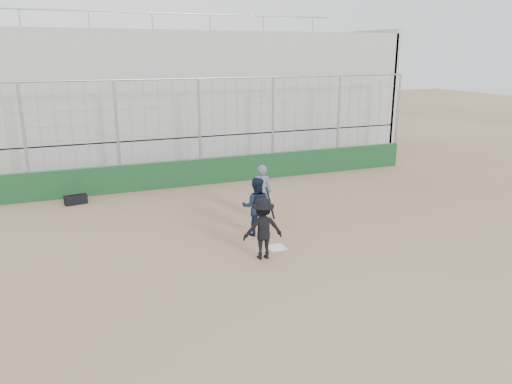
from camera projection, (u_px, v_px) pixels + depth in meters
name	position (u px, v px, depth m)	size (l,w,h in m)	color
ground	(276.00, 248.00, 13.00)	(90.00, 90.00, 0.00)	brown
home_plate	(276.00, 247.00, 13.00)	(0.44, 0.44, 0.02)	white
backstop	(201.00, 160.00, 18.98)	(18.10, 0.25, 4.04)	#113519
bleachers	(169.00, 97.00, 22.87)	(20.25, 6.70, 6.98)	gray
batter_at_plate	(263.00, 228.00, 12.18)	(1.05, 0.78, 1.71)	black
catcher_crouched	(256.00, 216.00, 13.76)	(0.98, 0.89, 1.12)	black
umpire	(261.00, 195.00, 15.10)	(0.62, 0.40, 1.52)	#505965
equipment_bag	(76.00, 200.00, 16.71)	(0.76, 0.42, 0.35)	black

